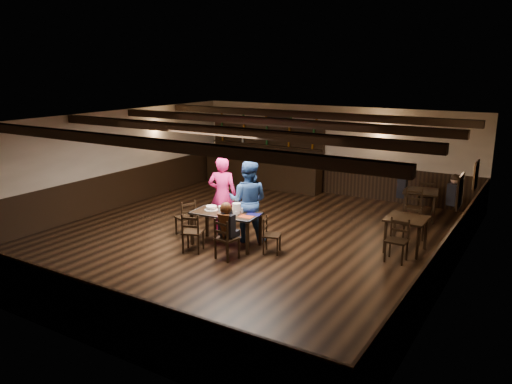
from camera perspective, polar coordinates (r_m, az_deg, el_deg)
The scene contains 25 objects.
ground at distance 11.58m, azimuth -1.30°, elevation -5.30°, with size 10.00×10.00×0.00m, color black.
room_shell at distance 11.15m, azimuth -1.21°, elevation 3.23°, with size 9.02×10.02×2.71m.
dining_table at distance 10.97m, azimuth -3.45°, elevation -2.79°, with size 1.56×0.89×0.75m.
chair_near_left at distance 10.65m, azimuth -7.36°, elevation -4.31°, with size 0.51×0.50×0.87m.
chair_near_right at distance 10.20m, azimuth -3.63°, elevation -5.04°, with size 0.47×0.45×0.88m.
chair_end_left at distance 11.73m, azimuth -7.91°, elevation -2.62°, with size 0.50×0.51×0.85m.
chair_end_right at distance 10.59m, azimuth 1.47°, elevation -4.59°, with size 0.45×0.46×0.78m.
chair_far_pushed at distance 12.47m, azimuth -3.56°, elevation -1.08°, with size 0.61×0.60×1.00m.
woman_pink at distance 11.74m, azimuth -3.85°, elevation -0.36°, with size 0.67×0.44×1.84m, color #D61F7A.
man_blue at distance 11.18m, azimuth -0.91°, elevation -1.06°, with size 0.90×0.70×1.85m, color navy.
seated_person at distance 10.14m, azimuth -3.42°, elevation -3.38°, with size 0.32×0.48×0.78m.
cake at distance 11.16m, azimuth -5.13°, elevation -1.84°, with size 0.30×0.30×0.09m.
plate_stack_a at distance 10.92m, azimuth -3.89°, elevation -1.98°, with size 0.16×0.16×0.15m, color white.
plate_stack_b at distance 10.87m, azimuth -2.23°, elevation -1.85°, with size 0.19×0.19×0.22m, color white.
tea_light at distance 11.01m, azimuth -3.29°, elevation -2.13°, with size 0.05×0.05×0.06m.
salt_shaker at distance 10.69m, azimuth -2.25°, elevation -2.48°, with size 0.04×0.04×0.10m, color silver.
pepper_shaker at distance 10.73m, azimuth -1.77°, elevation -2.41°, with size 0.04×0.04×0.10m, color #A5A8AD.
drink_glass at distance 10.90m, azimuth -1.65°, elevation -2.10°, with size 0.07×0.07×0.11m, color silver.
menu_red at distance 10.64m, azimuth -1.13°, elevation -2.81°, with size 0.30×0.21×0.00m, color #9F3011.
menu_blue at distance 10.79m, azimuth -0.28°, elevation -2.56°, with size 0.31×0.22×0.00m, color #0E0D45.
bar_counter at distance 16.44m, azimuth 0.87°, elevation 3.20°, with size 4.31×0.70×2.20m.
back_table_a at distance 11.06m, azimuth 16.84°, elevation -3.34°, with size 0.82×0.82×0.75m.
back_table_b at distance 13.56m, azimuth 18.29°, elevation -0.24°, with size 1.00×1.00×0.75m.
bg_patron_left at distance 13.81m, azimuth 16.39°, elevation 0.98°, with size 0.26×0.39×0.76m.
bg_patron_right at distance 13.46m, azimuth 21.69°, elevation 0.27°, with size 0.29×0.41×0.79m.
Camera 1 is at (5.93, -9.16, 3.87)m, focal length 35.00 mm.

